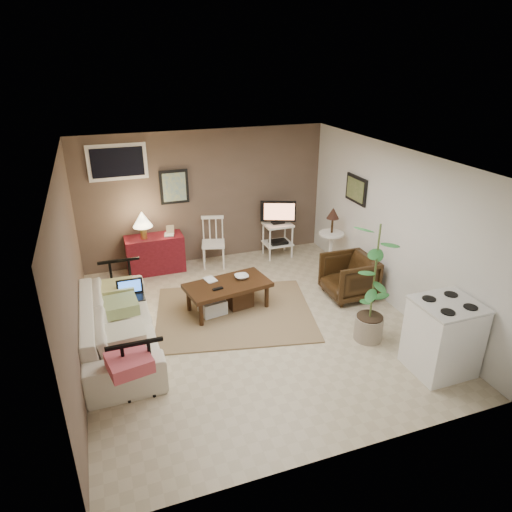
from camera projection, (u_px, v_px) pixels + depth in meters
name	position (u px, v px, depth m)	size (l,w,h in m)	color
floor	(250.00, 324.00, 6.59)	(5.00, 5.00, 0.00)	#C1B293
art_back	(174.00, 187.00, 7.96)	(0.50, 0.03, 0.60)	black
art_right	(356.00, 189.00, 7.55)	(0.03, 0.60, 0.45)	black
window	(117.00, 162.00, 7.48)	(0.96, 0.03, 0.60)	white
rug	(234.00, 313.00, 6.85)	(2.30, 1.84, 0.02)	#8C7752
coffee_table	(227.00, 294.00, 6.86)	(1.33, 0.84, 0.47)	#33180D
sofa	(117.00, 318.00, 5.91)	(2.31, 0.67, 0.90)	beige
sofa_pillows	(122.00, 320.00, 5.66)	(0.44, 2.19, 0.16)	beige
sofa_end_rails	(128.00, 320.00, 5.98)	(0.62, 2.30, 0.78)	black
laptop	(131.00, 292.00, 6.26)	(0.35, 0.26, 0.24)	black
red_console	(154.00, 251.00, 8.04)	(1.00, 0.44, 1.15)	maroon
spindle_chair	(213.00, 244.00, 8.27)	(0.50, 0.50, 0.90)	white
tv_stand	(278.00, 228.00, 8.58)	(0.63, 0.42, 1.10)	white
side_table	(332.00, 232.00, 7.99)	(0.44, 0.44, 1.16)	white
armchair	(349.00, 275.00, 7.22)	(0.73, 0.68, 0.75)	#311E0D
potted_plant	(374.00, 280.00, 5.90)	(0.42, 0.42, 1.70)	tan
stove	(443.00, 337.00, 5.48)	(0.72, 0.67, 0.94)	white
bowl	(241.00, 272.00, 6.91)	(0.21, 0.05, 0.21)	#33180D
book_table	(205.00, 275.00, 6.81)	(0.16, 0.02, 0.22)	#33180D
book_console	(164.00, 230.00, 7.95)	(0.16, 0.02, 0.22)	#33180D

